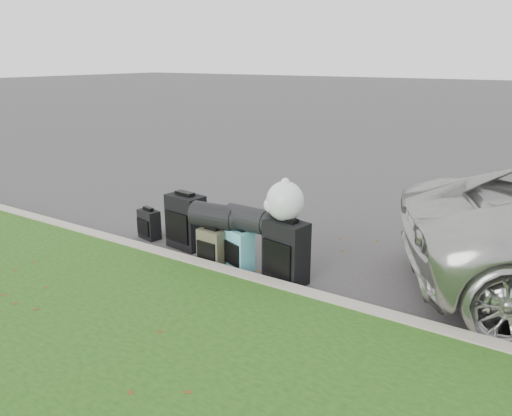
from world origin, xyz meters
The scene contains 12 objects.
ground centered at (0.00, 0.00, 0.00)m, with size 120.00×120.00×0.00m, color #383535.
curb centered at (0.00, -1.00, 0.07)m, with size 120.00×0.18×0.15m, color #9E937F.
suitcase_small_black centered at (-1.57, -0.44, 0.22)m, with size 0.35×0.19×0.43m, color black.
suitcase_large_black_left centered at (-0.87, -0.42, 0.38)m, with size 0.53×0.32×0.76m, color black.
suitcase_olive centered at (-0.17, -0.73, 0.24)m, with size 0.36×0.22×0.49m, color #3D3B29.
suitcase_teal centered at (0.19, -0.63, 0.26)m, with size 0.37×0.22×0.52m, color teal.
suitcase_large_black_right centered at (0.87, -0.64, 0.38)m, with size 0.51×0.30×0.76m, color black.
tote_green centered at (-1.27, -0.07, 0.15)m, with size 0.27×0.21×0.30m, color #1F6D18.
tote_navy centered at (-0.47, -0.13, 0.14)m, with size 0.26×0.21×0.28m, color #161C4D.
duffel_left centered at (-0.18, -0.65, 0.65)m, with size 0.32×0.32×0.60m, color black.
duffel_right centered at (0.29, -0.60, 0.68)m, with size 0.31×0.31×0.56m, color black.
trash_bag centered at (0.82, -0.59, 0.99)m, with size 0.45×0.45×0.45m, color silver.
Camera 1 is at (3.57, -5.44, 2.59)m, focal length 35.00 mm.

